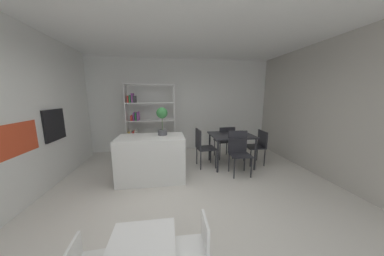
% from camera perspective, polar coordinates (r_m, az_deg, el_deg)
% --- Properties ---
extents(ground_plane, '(8.46, 8.46, 0.00)m').
position_cam_1_polar(ground_plane, '(3.17, -3.29, -22.21)').
color(ground_plane, beige).
extents(ceiling_slab, '(6.16, 5.85, 0.06)m').
position_cam_1_polar(ceiling_slab, '(2.92, -3.99, 33.79)').
color(ceiling_slab, white).
rests_on(ceiling_slab, ground_plane).
extents(back_partition, '(6.16, 0.06, 2.84)m').
position_cam_1_polar(back_partition, '(5.57, -6.02, 7.32)').
color(back_partition, silver).
rests_on(back_partition, ground_plane).
extents(right_partition_gray, '(0.06, 5.85, 2.84)m').
position_cam_1_polar(right_partition_gray, '(4.22, 42.56, 3.72)').
color(right_partition_gray, '#B2ADA3').
rests_on(right_partition_gray, ground_plane).
extents(cabinet_niche_splashback, '(0.01, 1.07, 0.48)m').
position_cam_1_polar(cabinet_niche_splashback, '(3.52, -46.50, -3.12)').
color(cabinet_niche_splashback, '#CC4223').
rests_on(cabinet_niche_splashback, ground_plane).
extents(built_in_oven, '(0.06, 0.61, 0.60)m').
position_cam_1_polar(built_in_oven, '(4.32, -38.31, 0.84)').
color(built_in_oven, black).
rests_on(built_in_oven, ground_plane).
extents(kitchen_island, '(1.33, 0.75, 0.91)m').
position_cam_1_polar(kitchen_island, '(3.73, -13.01, -9.54)').
color(kitchen_island, silver).
rests_on(kitchen_island, ground_plane).
extents(potted_plant_on_island, '(0.23, 0.23, 0.58)m').
position_cam_1_polar(potted_plant_on_island, '(3.64, -9.74, 3.32)').
color(potted_plant_on_island, '#4C4C51').
rests_on(potted_plant_on_island, kitchen_island).
extents(open_bookshelf, '(1.37, 0.38, 2.04)m').
position_cam_1_polar(open_bookshelf, '(5.21, -14.58, 2.80)').
color(open_bookshelf, white).
rests_on(open_bookshelf, ground_plane).
extents(child_table, '(0.57, 0.49, 0.47)m').
position_cam_1_polar(child_table, '(1.92, -15.80, -33.42)').
color(child_table, white).
rests_on(child_table, ground_plane).
extents(child_chair_right, '(0.29, 0.29, 0.61)m').
position_cam_1_polar(child_chair_right, '(1.95, 1.57, -33.93)').
color(child_chair_right, white).
rests_on(child_chair_right, ground_plane).
extents(dining_table, '(1.02, 0.89, 0.78)m').
position_cam_1_polar(dining_table, '(4.40, 12.70, -3.14)').
color(dining_table, '#232328').
rests_on(dining_table, ground_plane).
extents(dining_chair_window_side, '(0.44, 0.47, 0.85)m').
position_cam_1_polar(dining_chair_window_side, '(4.74, 20.79, -4.89)').
color(dining_chair_window_side, '#232328').
rests_on(dining_chair_window_side, ground_plane).
extents(dining_chair_near, '(0.44, 0.42, 0.95)m').
position_cam_1_polar(dining_chair_near, '(4.02, 15.02, -6.61)').
color(dining_chair_near, '#232328').
rests_on(dining_chair_near, ground_plane).
extents(dining_chair_far, '(0.49, 0.49, 0.90)m').
position_cam_1_polar(dining_chair_far, '(4.87, 10.79, -3.60)').
color(dining_chair_far, '#232328').
rests_on(dining_chair_far, ground_plane).
extents(dining_chair_island_side, '(0.47, 0.46, 0.94)m').
position_cam_1_polar(dining_chair_island_side, '(4.23, 3.38, -5.49)').
color(dining_chair_island_side, '#232328').
rests_on(dining_chair_island_side, ground_plane).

